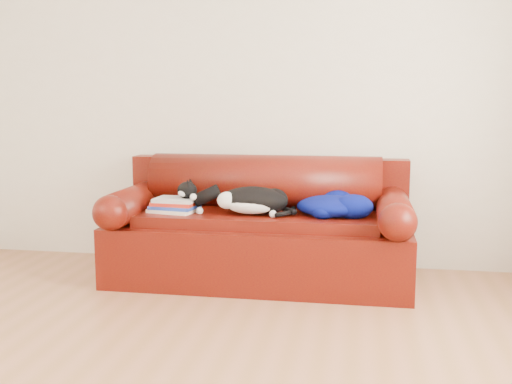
% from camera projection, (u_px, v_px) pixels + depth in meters
% --- Properties ---
extents(ground, '(4.50, 4.50, 0.00)m').
position_uv_depth(ground, '(155.00, 366.00, 2.90)').
color(ground, '#98663C').
rests_on(ground, ground).
extents(room_shell, '(4.52, 4.02, 2.61)m').
position_uv_depth(room_shell, '(173.00, 11.00, 2.65)').
color(room_shell, beige).
rests_on(room_shell, ground).
extents(sofa_base, '(2.10, 0.90, 0.50)m').
position_uv_depth(sofa_base, '(259.00, 248.00, 4.27)').
color(sofa_base, '#3D0207').
rests_on(sofa_base, ground).
extents(sofa_back, '(2.10, 1.01, 0.88)m').
position_uv_depth(sofa_back, '(265.00, 200.00, 4.47)').
color(sofa_back, '#3D0207').
rests_on(sofa_back, ground).
extents(book_stack, '(0.36, 0.30, 0.10)m').
position_uv_depth(book_stack, '(175.00, 205.00, 4.22)').
color(book_stack, white).
rests_on(book_stack, sofa_base).
extents(cat, '(0.69, 0.33, 0.24)m').
position_uv_depth(cat, '(252.00, 201.00, 4.10)').
color(cat, black).
rests_on(cat, sofa_base).
extents(blanket, '(0.53, 0.43, 0.17)m').
position_uv_depth(blanket, '(333.00, 205.00, 4.08)').
color(blanket, '#020C4E').
rests_on(blanket, sofa_base).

